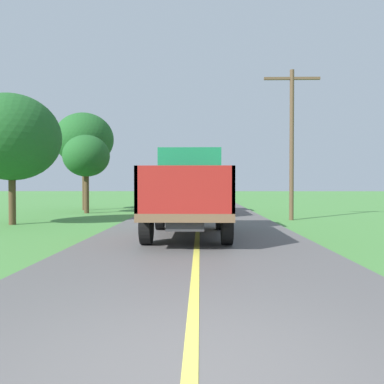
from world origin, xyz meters
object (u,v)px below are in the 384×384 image
Objects in this scene: utility_pole_roadside at (292,137)px; roadside_tree_near_left at (84,139)px; roadside_tree_mid_right at (12,137)px; roadside_tree_far_left at (86,156)px; banana_truck_near at (190,191)px; banana_truck_far at (195,188)px.

roadside_tree_near_left is (-11.84, 6.81, 0.75)m from utility_pole_roadside.
roadside_tree_far_left is (1.16, 6.44, -0.29)m from roadside_tree_mid_right.
banana_truck_near is at bearing -59.60° from roadside_tree_near_left.
banana_truck_near is 9.15m from banana_truck_far.
utility_pole_roadside is 1.10× the size of roadside_tree_near_left.
utility_pole_roadside is at bearing 11.06° from roadside_tree_mid_right.
utility_pole_roadside is (4.57, -3.66, 2.41)m from banana_truck_far.
roadside_tree_mid_right reaches higher than roadside_tree_far_left.
utility_pole_roadside reaches higher than banana_truck_near.
banana_truck_far is 6.33m from utility_pole_roadside.
roadside_tree_mid_right is at bearing -91.25° from roadside_tree_near_left.
utility_pole_roadside is 1.30× the size of roadside_tree_mid_right.
banana_truck_far is 1.28× the size of roadside_tree_far_left.
roadside_tree_near_left reaches higher than roadside_tree_far_left.
banana_truck_near is 14.62m from roadside_tree_near_left.
utility_pole_roadside is 13.69m from roadside_tree_near_left.
roadside_tree_near_left is at bearing 109.35° from roadside_tree_far_left.
roadside_tree_near_left is 1.39× the size of roadside_tree_far_left.
banana_truck_near is 0.83× the size of utility_pole_roadside.
roadside_tree_far_left is (-10.89, 4.09, -0.55)m from utility_pole_roadside.
roadside_tree_near_left is 1.18× the size of roadside_tree_mid_right.
roadside_tree_far_left is at bearing 176.11° from banana_truck_far.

